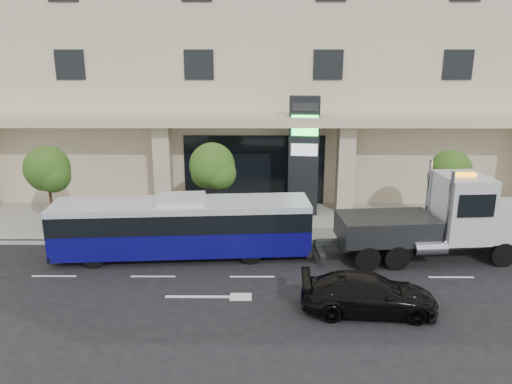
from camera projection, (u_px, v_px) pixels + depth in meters
ground at (253, 262)px, 21.50m from camera, size 120.00×120.00×0.00m
sidewalk at (254, 221)px, 26.28m from camera, size 120.00×6.00×0.15m
curb at (253, 243)px, 23.40m from camera, size 120.00×0.30×0.15m
convention_center at (255, 31)px, 33.56m from camera, size 60.00×17.60×20.00m
tree_left at (48, 171)px, 24.15m from camera, size 2.27×2.20×4.22m
tree_mid at (213, 169)px, 24.06m from camera, size 2.28×2.20×4.38m
tree_right at (451, 174)px, 24.05m from camera, size 2.10×2.00×4.04m
city_bus at (182, 226)px, 21.66m from camera, size 11.16×3.11×2.79m
tow_truck at (441, 221)px, 21.40m from camera, size 9.23×2.90×4.19m
black_sedan at (369, 294)px, 17.23m from camera, size 4.76×2.14×1.36m
signage_pylon at (304, 156)px, 26.40m from camera, size 1.64×0.75×6.36m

